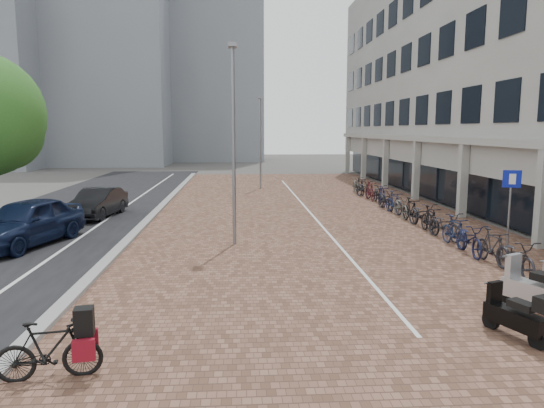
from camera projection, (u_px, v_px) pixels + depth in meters
The scene contains 17 objects.
ground at pixel (288, 292), 12.41m from camera, with size 140.00×140.00×0.00m, color #474442.
plaza_brick at pixel (305, 212), 24.39m from camera, with size 14.50×42.00×0.04m, color brown.
street_asphalt at pixel (71, 215), 23.66m from camera, with size 8.00×50.00×0.03m, color black.
curb at pixel (156, 212), 23.91m from camera, with size 0.35×42.00×0.14m, color gray.
lane_line at pixel (115, 214), 23.79m from camera, with size 0.12×44.00×0.00m, color white.
parking_line at pixel (309, 212), 24.40m from camera, with size 0.10×30.00×0.00m, color white.
office_building at pixel (495, 47), 27.85m from camera, with size 8.40×40.00×15.00m.
bg_towers at pixel (121, 41), 57.75m from camera, with size 33.00×23.00×32.00m.
car_navy at pixel (26, 222), 17.29m from camera, with size 1.92×4.76×1.62m, color #0E1733.
car_dark at pixel (98, 203), 22.97m from camera, with size 1.40×4.00×1.32m, color black.
hero_bike at pixel (49, 350), 7.97m from camera, with size 1.68×0.71×1.15m.
scooter_front at pixel (539, 288), 10.65m from camera, with size 0.57×1.84×1.26m, color #B6B6BB, non-canonical shape.
scooter_mid at pixel (515, 314), 9.52m from camera, with size 0.46×1.48×1.02m, color black, non-canonical shape.
parking_sign at pixel (511, 197), 16.24m from camera, with size 0.54×0.21×2.66m.
lamp_near at pixel (234, 148), 17.05m from camera, with size 0.12×0.12×6.66m, color gray.
lamp_far at pixel (260, 144), 33.63m from camera, with size 0.12×0.12×6.00m, color gray.
bike_row at pixel (403, 206), 22.82m from camera, with size 1.13×20.41×1.05m.
Camera 1 is at (-1.20, -11.92, 3.93)m, focal length 33.55 mm.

